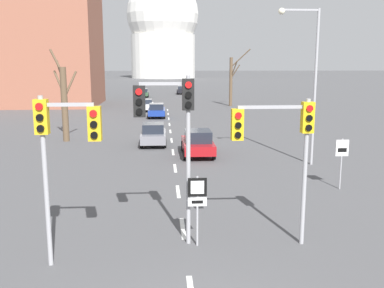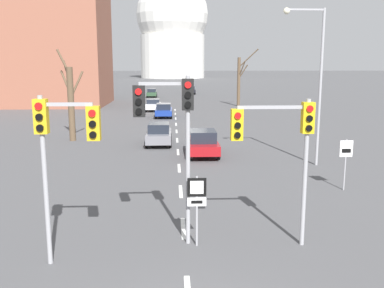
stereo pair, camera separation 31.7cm
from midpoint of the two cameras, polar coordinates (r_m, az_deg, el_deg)
lane_stripe_1 at (r=15.52m, az=-1.83°, el=-11.16°), size 0.16×2.00×0.01m
lane_stripe_2 at (r=19.77m, az=-2.33°, el=-6.34°), size 0.16×2.00×0.01m
lane_stripe_3 at (r=24.11m, az=-2.65°, el=-3.23°), size 0.16×2.00×0.01m
lane_stripe_4 at (r=28.50m, az=-2.87°, el=-1.08°), size 0.16×2.00×0.01m
lane_stripe_5 at (r=32.92m, az=-3.03°, el=0.49°), size 0.16×2.00×0.01m
lane_stripe_6 at (r=37.36m, az=-3.15°, el=1.70°), size 0.16×2.00×0.01m
lane_stripe_7 at (r=41.81m, az=-3.24°, el=2.64°), size 0.16×2.00×0.01m
lane_stripe_8 at (r=46.28m, az=-3.32°, el=3.41°), size 0.16×2.00×0.01m
lane_stripe_9 at (r=50.74m, az=-3.39°, el=4.04°), size 0.16×2.00×0.01m
lane_stripe_10 at (r=55.22m, az=-3.44°, el=4.56°), size 0.16×2.00×0.01m
traffic_signal_centre_tall at (r=13.23m, az=-3.39°, el=3.42°), size 1.85×0.34×5.42m
traffic_signal_near_right at (r=13.49m, az=11.26°, el=1.13°), size 2.55×0.34×4.72m
traffic_signal_near_left at (r=12.40m, az=-17.74°, el=0.65°), size 1.79×0.34×4.92m
route_sign_post at (r=13.60m, az=0.04°, el=-7.37°), size 0.60×0.08×2.30m
speed_limit_sign at (r=20.87m, az=18.92°, el=-1.43°), size 0.60×0.08×2.39m
street_lamp_right at (r=25.17m, az=14.95°, el=9.35°), size 2.34×0.36×8.78m
sedan_near_left at (r=27.30m, az=0.44°, el=0.19°), size 1.98×4.30×1.65m
sedan_near_right at (r=47.26m, az=-4.93°, el=4.50°), size 1.88×4.16×1.55m
sedan_mid_centre at (r=84.87m, az=-1.46°, el=7.22°), size 1.97×4.15×1.62m
sedan_far_left at (r=31.04m, az=-5.46°, el=1.33°), size 1.84×3.99×1.60m
sedan_far_right at (r=77.25m, az=-6.60°, el=6.79°), size 1.82×3.97×1.52m
sedan_distant_centre at (r=53.97m, az=-6.35°, el=5.20°), size 1.90×3.88×1.50m
bare_tree_left_near at (r=33.68m, az=-16.95°, el=5.64°), size 1.98×1.67×6.90m
bare_tree_right_near at (r=60.47m, az=5.16°, el=8.54°), size 2.68×1.55×7.88m
capitol_dome at (r=188.92m, az=-3.95°, el=15.14°), size 30.44×30.44×43.00m
apartment_block_left at (r=65.99m, az=-20.71°, el=13.71°), size 18.00×14.00×20.29m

